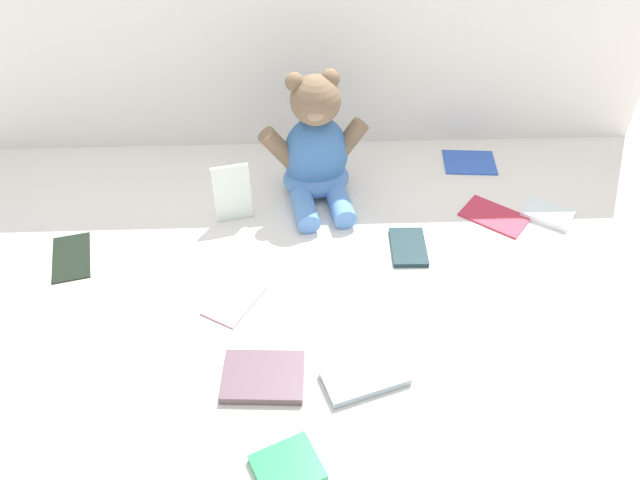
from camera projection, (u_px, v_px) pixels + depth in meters
ground_plane at (319, 244)px, 1.31m from camera, size 3.20×3.20×0.00m
backdrop_drape at (313, 33)px, 1.41m from camera, size 1.56×0.03×0.55m
teddy_bear at (314, 152)px, 1.37m from camera, size 0.24×0.22×0.29m
book_case_0 at (495, 216)px, 1.37m from camera, size 0.16×0.15×0.01m
book_case_1 at (470, 162)px, 1.52m from camera, size 0.13×0.10×0.01m
book_case_2 at (365, 378)px, 1.06m from camera, size 0.15×0.11×0.02m
book_case_3 at (71, 257)px, 1.28m from camera, size 0.10×0.15×0.01m
book_case_4 at (263, 377)px, 1.06m from camera, size 0.14×0.11×0.02m
book_case_5 at (234, 301)px, 1.19m from camera, size 0.12×0.13×0.01m
book_case_6 at (408, 247)px, 1.30m from camera, size 0.07×0.11×0.01m
book_case_7 at (548, 214)px, 1.37m from camera, size 0.12×0.11×0.01m
book_case_8 at (232, 193)px, 1.33m from camera, size 0.08×0.04×0.13m
book_case_9 at (287, 468)px, 0.94m from camera, size 0.12×0.11×0.01m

